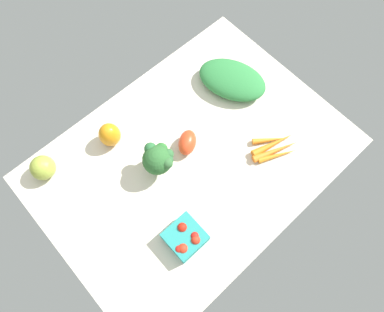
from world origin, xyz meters
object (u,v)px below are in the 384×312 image
leafy_greens_clump (232,80)px  berry_basket (185,238)px  bell_pepper_orange (110,135)px  roma_tomato (187,142)px  broccoli_head (158,159)px  carrot_bunch (274,147)px  heirloom_tomato_green (43,168)px

leafy_greens_clump → berry_basket: bearing=31.3°
bell_pepper_orange → roma_tomato: 26.57cm
leafy_greens_clump → bell_pepper_orange: 48.72cm
bell_pepper_orange → broccoli_head: bearing=106.9°
bell_pepper_orange → carrot_bunch: (-39.73, 40.45, -3.45)cm
bell_pepper_orange → roma_tomato: bearing=133.1°
berry_basket → leafy_greens_clump: same height
roma_tomato → heirloom_tomato_green: 48.56cm
roma_tomato → bell_pepper_orange: bearing=-82.8°
leafy_greens_clump → heirloom_tomato_green: heirloom_tomato_green is taller
roma_tomato → berry_basket: bearing=11.0°
bell_pepper_orange → carrot_bunch: bell_pepper_orange is taller
broccoli_head → roma_tomato: (-12.29, 0.22, -5.07)cm
leafy_greens_clump → carrot_bunch: size_ratio=1.41×
heirloom_tomato_green → roma_tomato: bearing=149.2°
bell_pepper_orange → carrot_bunch: 56.81cm
bell_pepper_orange → heirloom_tomato_green: 24.22cm
broccoli_head → carrot_bunch: bearing=147.9°
berry_basket → bell_pepper_orange: 43.15cm
carrot_bunch → heirloom_tomato_green: bearing=-36.0°
bell_pepper_orange → carrot_bunch: bearing=134.5°
berry_basket → leafy_greens_clump: bearing=-148.7°
roma_tomato → heirloom_tomato_green: bearing=-66.7°
berry_basket → broccoli_head: size_ratio=0.85×
broccoli_head → carrot_bunch: size_ratio=0.72×
broccoli_head → roma_tomato: 13.29cm
leafy_greens_clump → broccoli_head: 42.33cm
leafy_greens_clump → carrot_bunch: 29.70cm
berry_basket → carrot_bunch: (-43.70, -2.48, -1.86)cm
berry_basket → carrot_bunch: berry_basket is taller
carrot_bunch → heirloom_tomato_green: size_ratio=2.19×
berry_basket → broccoli_head: (-9.79, -23.78, 4.94)cm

